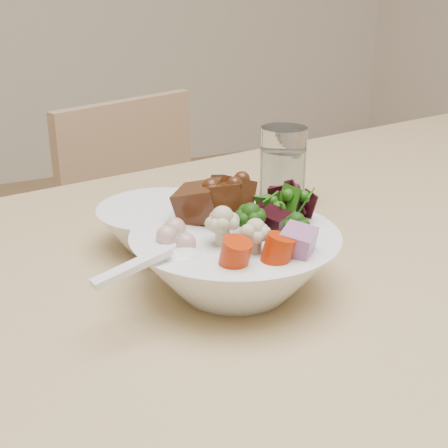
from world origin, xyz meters
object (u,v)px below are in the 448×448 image
object	(u,v)px
dining_table	(350,302)
chair_far	(161,260)
food_bowl	(236,257)
water_glass	(283,169)
side_bowl	(161,227)

from	to	relation	value
dining_table	chair_far	distance (m)	0.70
chair_far	food_bowl	size ratio (longest dim) A/B	3.64
water_glass	side_bowl	size ratio (longest dim) A/B	0.74
food_bowl	dining_table	bearing A→B (deg)	8.20
side_bowl	water_glass	bearing A→B (deg)	16.72
dining_table	water_glass	world-z (taller)	water_glass
food_bowl	side_bowl	bearing A→B (deg)	101.39
water_glass	side_bowl	world-z (taller)	water_glass
dining_table	water_glass	distance (m)	0.22
water_glass	side_bowl	bearing A→B (deg)	-163.28
dining_table	side_bowl	size ratio (longest dim) A/B	10.88
chair_far	food_bowl	world-z (taller)	food_bowl
side_bowl	food_bowl	bearing A→B (deg)	-78.61
chair_far	side_bowl	size ratio (longest dim) A/B	5.17
chair_far	water_glass	bearing A→B (deg)	-108.43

